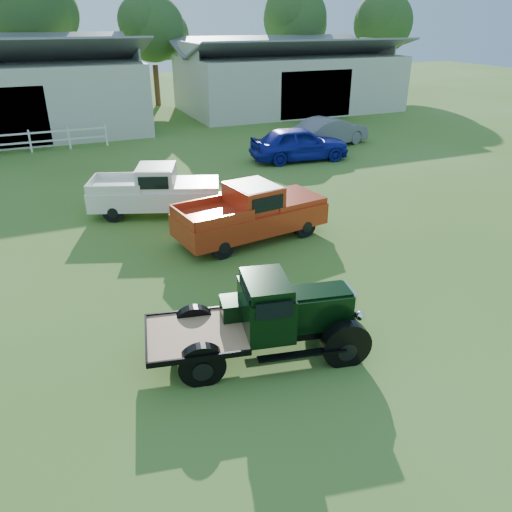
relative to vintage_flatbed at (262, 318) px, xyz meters
name	(u,v)px	position (x,y,z in m)	size (l,w,h in m)	color
ground	(268,315)	(0.76, 1.35, -0.91)	(120.00, 120.00, 0.00)	#40681B
shed_right	(289,75)	(14.76, 28.35, 1.69)	(16.80, 9.20, 5.20)	beige
tree_b	(28,30)	(-3.24, 35.35, 4.84)	(6.90, 6.90, 11.50)	#2D491C
tree_c	(154,47)	(5.76, 34.35, 3.59)	(5.40, 5.40, 9.00)	#2D491C
tree_d	(294,37)	(18.76, 35.35, 4.09)	(6.00, 6.00, 10.00)	#2D491C
tree_e	(381,40)	(26.76, 33.35, 3.84)	(5.70, 5.70, 9.50)	#2D491C
vintage_flatbed	(262,318)	(0.00, 0.00, 0.00)	(4.60, 1.82, 1.82)	black
red_pickup	(251,212)	(2.20, 5.86, 0.02)	(5.12, 1.97, 1.87)	#B12F15
white_pickup	(155,191)	(-0.13, 9.43, -0.03)	(4.82, 1.87, 1.77)	silver
misc_car_blue	(299,143)	(8.34, 14.20, -0.06)	(2.00, 4.98, 1.70)	navy
misc_car_grey	(330,132)	(11.43, 16.34, -0.12)	(1.68, 4.81, 1.59)	slate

